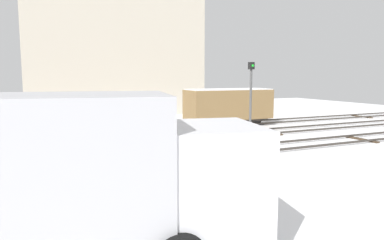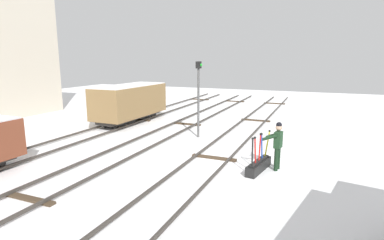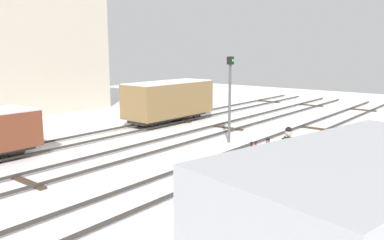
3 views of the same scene
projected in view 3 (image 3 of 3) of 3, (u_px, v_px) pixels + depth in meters
The scene contains 9 objects.
ground_plane at pixel (226, 165), 14.88m from camera, with size 60.00×60.00×0.00m, color white.
track_main_line at pixel (226, 162), 14.86m from camera, with size 44.00×1.94×0.18m.
track_siding_near at pixel (154, 146), 17.25m from camera, with size 44.00×1.94×0.18m.
track_siding_far at pixel (101, 135), 19.53m from camera, with size 44.00×1.94×0.18m.
switch_lever_frame at pixel (264, 173), 13.03m from camera, with size 2.03×0.66×1.45m.
rail_worker at pixel (287, 150), 12.82m from camera, with size 0.62×0.75×1.85m.
delivery_truck at pixel (384, 235), 5.59m from camera, with size 6.48×3.40×3.05m.
signal_post at pixel (230, 91), 18.06m from camera, with size 0.24×0.32×4.03m.
freight_car_mid_siding at pixel (169, 99), 23.19m from camera, with size 5.77×2.26×2.49m.
Camera 3 is at (-11.97, -8.01, 4.30)m, focal length 36.50 mm.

